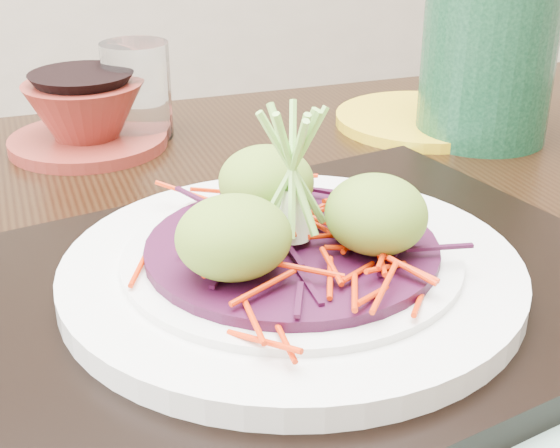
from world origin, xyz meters
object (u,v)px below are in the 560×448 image
object	(u,v)px
white_plate	(292,268)
dining_table	(230,380)
green_jar	(487,64)
yellow_plate	(423,120)
serving_tray	(291,295)
terracotta_bowl_set	(86,119)
water_glass	(137,91)

from	to	relation	value
white_plate	dining_table	bearing A→B (deg)	103.13
green_jar	yellow_plate	bearing A→B (deg)	120.92
yellow_plate	green_jar	world-z (taller)	green_jar
dining_table	serving_tray	xyz separation A→B (m)	(0.02, -0.08, 0.11)
serving_tray	white_plate	bearing A→B (deg)	0.00
white_plate	yellow_plate	distance (m)	0.40
yellow_plate	terracotta_bowl_set	bearing A→B (deg)	171.28
water_glass	serving_tray	bearing A→B (deg)	-86.74
dining_table	terracotta_bowl_set	distance (m)	0.31
yellow_plate	dining_table	bearing A→B (deg)	-141.67
white_plate	water_glass	xyz separation A→B (m)	(-0.02, 0.37, 0.01)
white_plate	water_glass	distance (m)	0.37
dining_table	white_plate	bearing A→B (deg)	-76.46
water_glass	green_jar	distance (m)	0.34
white_plate	terracotta_bowl_set	xyz separation A→B (m)	(-0.07, 0.35, -0.00)
dining_table	serving_tray	bearing A→B (deg)	-76.46
dining_table	water_glass	size ratio (longest dim) A/B	12.85
dining_table	yellow_plate	distance (m)	0.38
serving_tray	yellow_plate	distance (m)	0.40
white_plate	green_jar	bearing A→B (deg)	39.64
dining_table	yellow_plate	bearing A→B (deg)	38.73
dining_table	terracotta_bowl_set	bearing A→B (deg)	101.89
white_plate	water_glass	size ratio (longest dim) A/B	2.92
serving_tray	white_plate	distance (m)	0.02
dining_table	green_jar	bearing A→B (deg)	28.48
serving_tray	yellow_plate	bearing A→B (deg)	38.81
dining_table	terracotta_bowl_set	world-z (taller)	terracotta_bowl_set
terracotta_bowl_set	yellow_plate	size ratio (longest dim) A/B	0.96
white_plate	green_jar	distance (m)	0.39
water_glass	terracotta_bowl_set	bearing A→B (deg)	-166.28
dining_table	water_glass	bearing A→B (deg)	90.94
serving_tray	terracotta_bowl_set	bearing A→B (deg)	91.91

